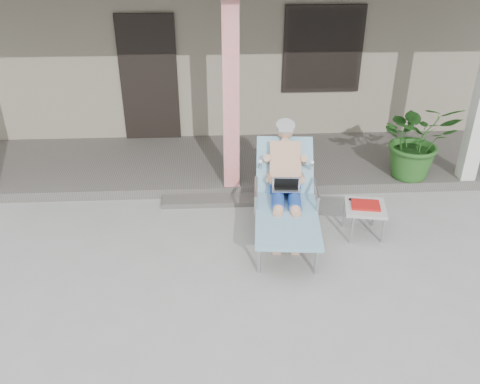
{
  "coord_description": "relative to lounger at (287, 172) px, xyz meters",
  "views": [
    {
      "loc": [
        -0.23,
        -4.44,
        3.62
      ],
      "look_at": [
        0.04,
        0.6,
        0.85
      ],
      "focal_mm": 38.0,
      "sensor_mm": 36.0,
      "label": 1
    }
  ],
  "objects": [
    {
      "name": "ground",
      "position": [
        -0.65,
        -1.17,
        -0.8
      ],
      "size": [
        60.0,
        60.0,
        0.0
      ],
      "primitive_type": "plane",
      "color": "#9E9E99",
      "rests_on": "ground"
    },
    {
      "name": "house",
      "position": [
        -0.65,
        5.32,
        0.86
      ],
      "size": [
        10.4,
        5.4,
        3.3
      ],
      "color": "gray",
      "rests_on": "ground"
    },
    {
      "name": "porch_deck",
      "position": [
        -0.65,
        1.83,
        -0.73
      ],
      "size": [
        10.0,
        2.0,
        0.15
      ],
      "primitive_type": "cube",
      "color": "#605B56",
      "rests_on": "ground"
    },
    {
      "name": "porch_step",
      "position": [
        -0.65,
        0.68,
        -0.76
      ],
      "size": [
        2.0,
        0.3,
        0.07
      ],
      "primitive_type": "cube",
      "color": "#605B56",
      "rests_on": "ground"
    },
    {
      "name": "lounger",
      "position": [
        0.0,
        0.0,
        0.0
      ],
      "size": [
        0.93,
        2.05,
        1.3
      ],
      "rotation": [
        0.0,
        0.0,
        -0.09
      ],
      "color": "#B7B7BC",
      "rests_on": "ground"
    },
    {
      "name": "side_table",
      "position": [
        0.98,
        -0.23,
        -0.43
      ],
      "size": [
        0.58,
        0.58,
        0.45
      ],
      "rotation": [
        0.0,
        0.0,
        -0.18
      ],
      "color": "#B6B6B1",
      "rests_on": "ground"
    },
    {
      "name": "potted_palm",
      "position": [
        2.06,
        1.08,
        -0.06
      ],
      "size": [
        1.13,
        1.0,
        1.19
      ],
      "primitive_type": "imported",
      "rotation": [
        0.0,
        0.0,
        -0.07
      ],
      "color": "#26591E",
      "rests_on": "porch_deck"
    }
  ]
}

